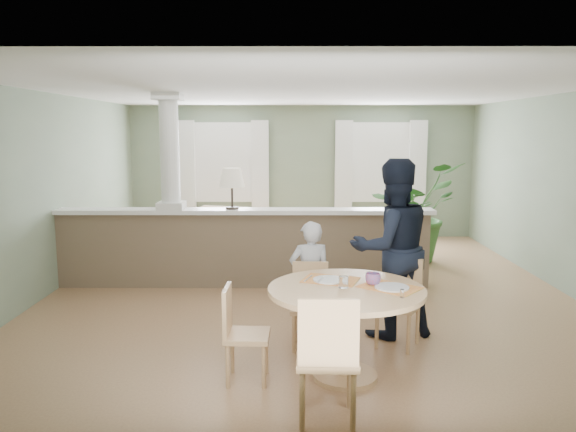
{
  "coord_description": "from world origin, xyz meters",
  "views": [
    {
      "loc": [
        -0.25,
        -7.55,
        2.19
      ],
      "look_at": [
        -0.27,
        -1.0,
        1.19
      ],
      "focal_mm": 35.0,
      "sensor_mm": 36.0,
      "label": 1
    }
  ],
  "objects_px": {
    "child_person": "(310,278)",
    "sofa": "(252,236)",
    "dining_table": "(347,306)",
    "chair_near": "(328,354)",
    "chair_far_man": "(400,298)",
    "man_person": "(392,248)",
    "chair_side": "(240,329)",
    "chair_far_boy": "(310,301)",
    "houseplant": "(414,212)"
  },
  "relations": [
    {
      "from": "child_person",
      "to": "sofa",
      "type": "bearing_deg",
      "value": -84.08
    },
    {
      "from": "dining_table",
      "to": "chair_near",
      "type": "xyz_separation_m",
      "value": [
        -0.22,
        -0.81,
        -0.1
      ]
    },
    {
      "from": "dining_table",
      "to": "chair_far_man",
      "type": "xyz_separation_m",
      "value": [
        0.63,
        0.82,
        -0.17
      ]
    },
    {
      "from": "chair_far_man",
      "to": "child_person",
      "type": "xyz_separation_m",
      "value": [
        -0.92,
        0.29,
        0.13
      ]
    },
    {
      "from": "chair_near",
      "to": "man_person",
      "type": "xyz_separation_m",
      "value": [
        0.81,
        1.9,
        0.39
      ]
    },
    {
      "from": "chair_far_man",
      "to": "child_person",
      "type": "relative_size",
      "value": 0.72
    },
    {
      "from": "dining_table",
      "to": "child_person",
      "type": "bearing_deg",
      "value": 104.37
    },
    {
      "from": "sofa",
      "to": "child_person",
      "type": "bearing_deg",
      "value": -59.89
    },
    {
      "from": "dining_table",
      "to": "chair_near",
      "type": "relative_size",
      "value": 1.35
    },
    {
      "from": "dining_table",
      "to": "man_person",
      "type": "relative_size",
      "value": 0.72
    },
    {
      "from": "sofa",
      "to": "dining_table",
      "type": "bearing_deg",
      "value": -59.78
    },
    {
      "from": "sofa",
      "to": "man_person",
      "type": "distance_m",
      "value": 3.88
    },
    {
      "from": "chair_far_man",
      "to": "chair_side",
      "type": "relative_size",
      "value": 1.05
    },
    {
      "from": "chair_far_boy",
      "to": "child_person",
      "type": "relative_size",
      "value": 0.69
    },
    {
      "from": "chair_far_man",
      "to": "sofa",
      "type": "bearing_deg",
      "value": 143.86
    },
    {
      "from": "chair_far_boy",
      "to": "chair_near",
      "type": "height_order",
      "value": "chair_near"
    },
    {
      "from": "chair_far_man",
      "to": "man_person",
      "type": "xyz_separation_m",
      "value": [
        -0.05,
        0.27,
        0.46
      ]
    },
    {
      "from": "child_person",
      "to": "man_person",
      "type": "xyz_separation_m",
      "value": [
        0.87,
        -0.02,
        0.33
      ]
    },
    {
      "from": "chair_side",
      "to": "man_person",
      "type": "relative_size",
      "value": 0.45
    },
    {
      "from": "dining_table",
      "to": "chair_near",
      "type": "bearing_deg",
      "value": -105.45
    },
    {
      "from": "sofa",
      "to": "chair_side",
      "type": "height_order",
      "value": "sofa"
    },
    {
      "from": "sofa",
      "to": "chair_far_boy",
      "type": "xyz_separation_m",
      "value": [
        0.84,
        -3.75,
        0.04
      ]
    },
    {
      "from": "man_person",
      "to": "chair_far_man",
      "type": "bearing_deg",
      "value": 84.56
    },
    {
      "from": "sofa",
      "to": "chair_side",
      "type": "relative_size",
      "value": 3.46
    },
    {
      "from": "chair_far_boy",
      "to": "child_person",
      "type": "height_order",
      "value": "child_person"
    },
    {
      "from": "dining_table",
      "to": "chair_side",
      "type": "distance_m",
      "value": 0.96
    },
    {
      "from": "chair_far_man",
      "to": "man_person",
      "type": "distance_m",
      "value": 0.54
    },
    {
      "from": "dining_table",
      "to": "chair_side",
      "type": "xyz_separation_m",
      "value": [
        -0.94,
        -0.05,
        -0.19
      ]
    },
    {
      "from": "chair_far_boy",
      "to": "man_person",
      "type": "xyz_separation_m",
      "value": [
        0.88,
        0.3,
        0.48
      ]
    },
    {
      "from": "chair_far_man",
      "to": "chair_near",
      "type": "bearing_deg",
      "value": -89.33
    },
    {
      "from": "houseplant",
      "to": "sofa",
      "type": "bearing_deg",
      "value": -177.96
    },
    {
      "from": "chair_near",
      "to": "man_person",
      "type": "relative_size",
      "value": 0.53
    },
    {
      "from": "chair_far_boy",
      "to": "chair_far_man",
      "type": "height_order",
      "value": "chair_far_man"
    },
    {
      "from": "houseplant",
      "to": "chair_far_man",
      "type": "bearing_deg",
      "value": -104.11
    },
    {
      "from": "chair_far_boy",
      "to": "chair_side",
      "type": "xyz_separation_m",
      "value": [
        -0.65,
        -0.84,
        -0.0
      ]
    },
    {
      "from": "sofa",
      "to": "houseplant",
      "type": "height_order",
      "value": "houseplant"
    },
    {
      "from": "chair_near",
      "to": "child_person",
      "type": "relative_size",
      "value": 0.82
    },
    {
      "from": "chair_far_man",
      "to": "child_person",
      "type": "height_order",
      "value": "child_person"
    },
    {
      "from": "man_person",
      "to": "dining_table",
      "type": "bearing_deg",
      "value": 45.37
    },
    {
      "from": "houseplant",
      "to": "chair_near",
      "type": "xyz_separation_m",
      "value": [
        -1.82,
        -5.44,
        -0.27
      ]
    },
    {
      "from": "dining_table",
      "to": "chair_far_boy",
      "type": "height_order",
      "value": "dining_table"
    },
    {
      "from": "child_person",
      "to": "man_person",
      "type": "height_order",
      "value": "man_person"
    },
    {
      "from": "houseplant",
      "to": "man_person",
      "type": "xyz_separation_m",
      "value": [
        -1.01,
        -3.54,
        0.12
      ]
    },
    {
      "from": "dining_table",
      "to": "chair_far_man",
      "type": "height_order",
      "value": "dining_table"
    },
    {
      "from": "chair_side",
      "to": "man_person",
      "type": "height_order",
      "value": "man_person"
    },
    {
      "from": "dining_table",
      "to": "chair_far_boy",
      "type": "distance_m",
      "value": 0.86
    },
    {
      "from": "houseplant",
      "to": "chair_far_boy",
      "type": "relative_size",
      "value": 1.96
    },
    {
      "from": "chair_far_man",
      "to": "chair_near",
      "type": "distance_m",
      "value": 1.85
    },
    {
      "from": "chair_far_man",
      "to": "houseplant",
      "type": "bearing_deg",
      "value": 104.29
    },
    {
      "from": "sofa",
      "to": "man_person",
      "type": "relative_size",
      "value": 1.55
    }
  ]
}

